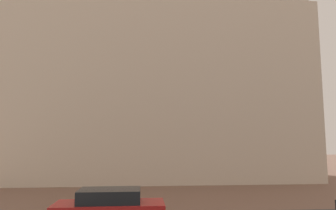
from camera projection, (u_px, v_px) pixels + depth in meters
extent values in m
cube|color=beige|center=(154.00, 98.00, 30.58)|extent=(28.09, 12.86, 15.63)
cube|color=#4C515B|center=(154.00, 13.00, 31.63)|extent=(25.84, 11.83, 2.40)
cube|color=beige|center=(118.00, 15.00, 31.28)|extent=(4.70, 4.70, 32.91)
cylinder|color=beige|center=(4.00, 72.00, 24.82)|extent=(2.80, 2.80, 18.35)
cylinder|color=beige|center=(296.00, 77.00, 26.90)|extent=(2.80, 2.80, 18.38)
cube|color=black|center=(110.00, 196.00, 12.41)|extent=(2.52, 1.50, 0.54)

